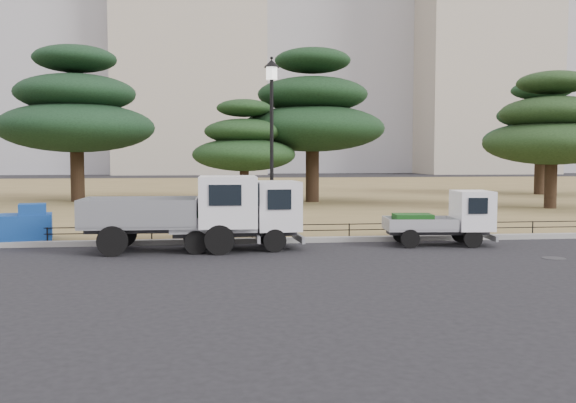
{
  "coord_description": "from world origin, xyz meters",
  "views": [
    {
      "loc": [
        -2.27,
        -16.57,
        2.61
      ],
      "look_at": [
        0.0,
        2.0,
        1.3
      ],
      "focal_mm": 40.0,
      "sensor_mm": 36.0,
      "label": 1
    }
  ],
  "objects": [
    {
      "name": "curb",
      "position": [
        0.0,
        2.6,
        0.08
      ],
      "size": [
        120.0,
        0.25,
        0.16
      ],
      "primitive_type": "cube",
      "color": "gray",
      "rests_on": "ground"
    },
    {
      "name": "tarp_pile",
      "position": [
        -7.76,
        3.18,
        0.58
      ],
      "size": [
        1.83,
        1.5,
        1.08
      ],
      "rotation": [
        0.0,
        0.0,
        0.21
      ],
      "color": "navy",
      "rests_on": "lawn"
    },
    {
      "name": "pine_east_near",
      "position": [
        13.91,
        12.26,
        3.9
      ],
      "size": [
        6.43,
        6.43,
        6.5
      ],
      "color": "black",
      "rests_on": "lawn"
    },
    {
      "name": "truck_large",
      "position": [
        -3.04,
        1.33,
        1.15
      ],
      "size": [
        4.78,
        2.0,
        2.07
      ],
      "rotation": [
        0.0,
        0.0,
        -0.02
      ],
      "color": "black",
      "rests_on": "ground"
    },
    {
      "name": "ground",
      "position": [
        0.0,
        0.0,
        0.0
      ],
      "size": [
        220.0,
        220.0,
        0.0
      ],
      "primitive_type": "plane",
      "color": "black"
    },
    {
      "name": "truck_kei_front",
      "position": [
        -1.27,
        1.42,
        0.95
      ],
      "size": [
        3.7,
        1.77,
        1.92
      ],
      "rotation": [
        0.0,
        0.0,
        0.06
      ],
      "color": "black",
      "rests_on": "ground"
    },
    {
      "name": "pine_center_right",
      "position": [
        3.3,
        18.04,
        4.96
      ],
      "size": [
        7.82,
        7.82,
        8.3
      ],
      "color": "black",
      "rests_on": "lawn"
    },
    {
      "name": "truck_kei_rear",
      "position": [
        4.65,
        1.52,
        0.8
      ],
      "size": [
        3.17,
        1.57,
        1.61
      ],
      "rotation": [
        0.0,
        0.0,
        -0.09
      ],
      "color": "black",
      "rests_on": "ground"
    },
    {
      "name": "lawn",
      "position": [
        0.0,
        30.6,
        0.07
      ],
      "size": [
        120.0,
        56.0,
        0.15
      ],
      "primitive_type": "cube",
      "color": "olive",
      "rests_on": "ground"
    },
    {
      "name": "street_lamp",
      "position": [
        -0.39,
        2.9,
        3.79
      ],
      "size": [
        0.48,
        0.48,
        5.38
      ],
      "color": "black",
      "rests_on": "lawn"
    },
    {
      "name": "pine_center_left",
      "position": [
        -0.52,
        16.15,
        3.25
      ],
      "size": [
        5.28,
        5.28,
        5.36
      ],
      "color": "black",
      "rests_on": "lawn"
    },
    {
      "name": "manhole",
      "position": [
        6.5,
        -1.2,
        0.01
      ],
      "size": [
        0.6,
        0.6,
        0.01
      ],
      "primitive_type": "cylinder",
      "color": "#2D2D30",
      "rests_on": "ground"
    },
    {
      "name": "tower_east",
      "position": [
        40.0,
        82.0,
        24.0
      ],
      "size": [
        20.0,
        18.0,
        48.0
      ],
      "primitive_type": "cube",
      "color": "#AAA08C",
      "rests_on": "ground"
    },
    {
      "name": "pipe_fence",
      "position": [
        0.0,
        2.75,
        0.44
      ],
      "size": [
        38.0,
        0.04,
        0.4
      ],
      "color": "black",
      "rests_on": "lawn"
    },
    {
      "name": "pine_west_near",
      "position": [
        -9.5,
        19.86,
        5.04
      ],
      "size": [
        8.49,
        8.49,
        8.49
      ],
      "color": "black",
      "rests_on": "lawn"
    },
    {
      "name": "pine_east_far",
      "position": [
        19.22,
        23.16,
        4.42
      ],
      "size": [
        7.37,
        7.37,
        7.4
      ],
      "color": "black",
      "rests_on": "lawn"
    }
  ]
}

